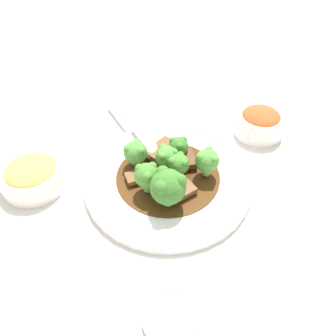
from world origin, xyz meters
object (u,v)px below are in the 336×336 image
object	(u,v)px
main_plate	(168,178)
beef_strip_2	(188,160)
beef_strip_3	(162,150)
broccoli_floret_6	(207,160)
broccoli_floret_0	(179,164)
broccoli_floret_5	(179,146)
broccoli_floret_3	(136,152)
serving_spoon	(144,142)
side_bowl_appetizer	(32,175)
broccoli_floret_1	(168,186)
beef_strip_0	(180,186)
beef_strip_1	(147,174)
side_bowl_kimchi	(260,122)
sauce_dish	(171,318)
broccoli_floret_2	(147,176)
broccoli_floret_4	(167,156)

from	to	relation	value
main_plate	beef_strip_2	bearing A→B (deg)	85.41
beef_strip_3	broccoli_floret_6	xyz separation A→B (m)	(0.09, 0.01, 0.02)
broccoli_floret_0	broccoli_floret_5	size ratio (longest dim) A/B	1.14
broccoli_floret_3	broccoli_floret_5	xyz separation A→B (m)	(0.04, 0.06, -0.00)
beef_strip_3	broccoli_floret_5	xyz separation A→B (m)	(0.03, 0.01, 0.02)
serving_spoon	side_bowl_appetizer	size ratio (longest dim) A/B	2.05
broccoli_floret_1	serving_spoon	world-z (taller)	broccoli_floret_1
beef_strip_0	broccoli_floret_1	size ratio (longest dim) A/B	0.85
side_bowl_appetizer	broccoli_floret_6	bearing A→B (deg)	45.22
beef_strip_1	side_bowl_kimchi	bearing A→B (deg)	76.62
main_plate	beef_strip_2	world-z (taller)	beef_strip_2
broccoli_floret_1	beef_strip_0	bearing A→B (deg)	99.76
beef_strip_2	serving_spoon	world-z (taller)	serving_spoon
side_bowl_appetizer	beef_strip_0	bearing A→B (deg)	37.89
beef_strip_3	sauce_dish	size ratio (longest dim) A/B	0.86
beef_strip_3	sauce_dish	xyz separation A→B (m)	(0.21, -0.19, -0.02)
beef_strip_3	beef_strip_1	bearing A→B (deg)	-67.96
beef_strip_2	sauce_dish	bearing A→B (deg)	-52.87
beef_strip_1	broccoli_floret_1	xyz separation A→B (m)	(0.06, -0.02, 0.03)
beef_strip_1	broccoli_floret_6	bearing A→B (deg)	46.58
beef_strip_3	side_bowl_kimchi	distance (m)	0.20
main_plate	serving_spoon	world-z (taller)	serving_spoon
beef_strip_3	broccoli_floret_2	size ratio (longest dim) A/B	1.17
main_plate	broccoli_floret_0	distance (m)	0.04
broccoli_floret_0	broccoli_floret_4	bearing A→B (deg)	176.31
beef_strip_0	beef_strip_3	distance (m)	0.09
beef_strip_1	broccoli_floret_0	bearing A→B (deg)	44.77
beef_strip_2	beef_strip_3	xyz separation A→B (m)	(-0.05, -0.01, 0.00)
broccoli_floret_1	sauce_dish	xyz separation A→B (m)	(0.12, -0.12, -0.05)
broccoli_floret_1	broccoli_floret_5	world-z (taller)	broccoli_floret_1
serving_spoon	beef_strip_3	bearing A→B (deg)	9.52
broccoli_floret_3	serving_spoon	world-z (taller)	broccoli_floret_3
broccoli_floret_0	broccoli_floret_3	xyz separation A→B (m)	(-0.07, -0.03, 0.00)
broccoli_floret_4	sauce_dish	xyz separation A→B (m)	(0.17, -0.17, -0.04)
beef_strip_0	broccoli_floret_2	bearing A→B (deg)	-132.51
beef_strip_0	broccoli_floret_0	bearing A→B (deg)	137.49
broccoli_floret_3	broccoli_floret_5	size ratio (longest dim) A/B	1.20
main_plate	side_bowl_kimchi	distance (m)	0.22
broccoli_floret_5	broccoli_floret_3	bearing A→B (deg)	-120.37
beef_strip_3	broccoli_floret_6	distance (m)	0.09
main_plate	broccoli_floret_2	size ratio (longest dim) A/B	5.42
main_plate	broccoli_floret_6	bearing A→B (deg)	45.13
beef_strip_1	beef_strip_3	world-z (taller)	beef_strip_3
broccoli_floret_5	sauce_dish	bearing A→B (deg)	-49.24
beef_strip_3	beef_strip_0	bearing A→B (deg)	-26.53
broccoli_floret_3	side_bowl_appetizer	distance (m)	0.17
beef_strip_2	broccoli_floret_0	xyz separation A→B (m)	(0.01, -0.03, 0.02)
broccoli_floret_5	beef_strip_3	bearing A→B (deg)	-151.83
broccoli_floret_0	broccoli_floret_1	bearing A→B (deg)	-63.30
beef_strip_0	beef_strip_3	xyz separation A→B (m)	(-0.08, 0.04, 0.00)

